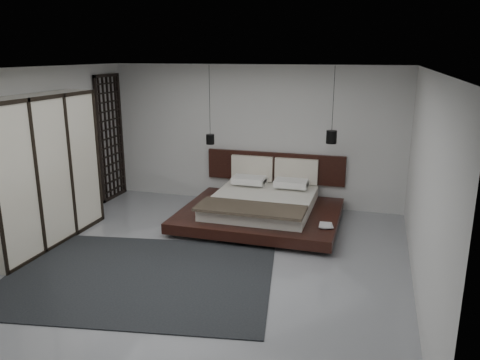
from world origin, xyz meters
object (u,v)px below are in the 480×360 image
(lattice_screen, at_px, (111,138))
(wardrobe, at_px, (40,171))
(pendant_left, at_px, (210,139))
(rug, at_px, (138,276))
(bed, at_px, (262,206))
(pendant_right, at_px, (331,137))

(lattice_screen, bearing_deg, wardrobe, -84.27)
(pendant_left, height_order, rug, pendant_left)
(wardrobe, bearing_deg, lattice_screen, 95.73)
(lattice_screen, height_order, wardrobe, lattice_screen)
(bed, distance_m, wardrobe, 3.82)
(pendant_right, bearing_deg, pendant_left, -180.00)
(lattice_screen, bearing_deg, pendant_right, -1.23)
(lattice_screen, height_order, bed, lattice_screen)
(lattice_screen, distance_m, bed, 3.59)
(bed, height_order, rug, bed)
(lattice_screen, relative_size, bed, 0.93)
(lattice_screen, height_order, pendant_left, pendant_left)
(pendant_left, relative_size, wardrobe, 0.61)
(lattice_screen, relative_size, rug, 0.71)
(pendant_left, bearing_deg, lattice_screen, 177.51)
(pendant_left, bearing_deg, rug, -89.19)
(wardrobe, bearing_deg, bed, 31.90)
(wardrobe, bearing_deg, pendant_left, 50.30)
(bed, height_order, pendant_right, pendant_right)
(lattice_screen, xyz_separation_m, pendant_right, (4.56, -0.10, 0.26))
(pendant_left, distance_m, wardrobe, 3.14)
(pendant_left, height_order, wardrobe, pendant_left)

